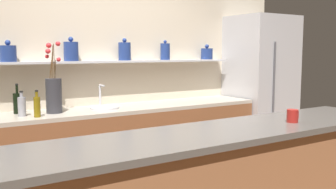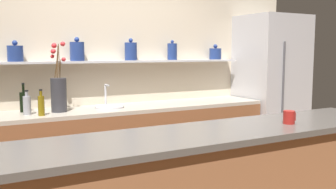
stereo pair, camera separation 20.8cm
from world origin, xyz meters
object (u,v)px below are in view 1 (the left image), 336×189
(bottle_spirit_1, at_px, (22,106))
(bottle_wine_4, at_px, (17,103))
(coffee_mug, at_px, (293,116))
(sink_fixture, at_px, (104,106))
(flower_vase, at_px, (54,93))
(refrigerator, at_px, (260,90))
(bottle_oil_2, at_px, (37,106))

(bottle_spirit_1, xyz_separation_m, bottle_wine_4, (-0.00, 0.19, 0.01))
(coffee_mug, bearing_deg, sink_fixture, 107.85)
(flower_vase, height_order, coffee_mug, flower_vase)
(refrigerator, distance_m, bottle_oil_2, 2.99)
(flower_vase, xyz_separation_m, bottle_oil_2, (-0.20, -0.16, -0.10))
(flower_vase, xyz_separation_m, sink_fixture, (0.53, 0.02, -0.17))
(flower_vase, bearing_deg, sink_fixture, 1.80)
(sink_fixture, xyz_separation_m, bottle_spirit_1, (-0.84, -0.05, 0.07))
(sink_fixture, height_order, bottle_oil_2, same)
(refrigerator, bearing_deg, bottle_oil_2, -177.54)
(refrigerator, xyz_separation_m, bottle_spirit_1, (-3.09, -0.00, 0.02))
(bottle_oil_2, bearing_deg, flower_vase, 38.90)
(bottle_oil_2, xyz_separation_m, coffee_mug, (1.35, -1.76, 0.04))
(bottle_oil_2, xyz_separation_m, bottle_wine_4, (-0.11, 0.31, 0.00))
(refrigerator, bearing_deg, bottle_wine_4, 176.61)
(sink_fixture, relative_size, bottle_oil_2, 1.25)
(bottle_oil_2, bearing_deg, bottle_wine_4, 109.90)
(flower_vase, bearing_deg, bottle_wine_4, 154.02)
(coffee_mug, bearing_deg, bottle_oil_2, 127.47)
(sink_fixture, bearing_deg, flower_vase, -178.20)
(bottle_spirit_1, xyz_separation_m, bottle_oil_2, (0.11, -0.12, 0.01))
(bottle_spirit_1, xyz_separation_m, coffee_mug, (1.46, -1.89, 0.05))
(bottle_oil_2, distance_m, bottle_wine_4, 0.33)
(refrigerator, xyz_separation_m, flower_vase, (-2.79, 0.03, 0.12))
(sink_fixture, distance_m, coffee_mug, 2.04)
(bottle_spirit_1, bearing_deg, flower_vase, 6.70)
(coffee_mug, bearing_deg, flower_vase, 120.94)
(bottle_spirit_1, distance_m, bottle_oil_2, 0.17)
(bottle_oil_2, distance_m, coffee_mug, 2.22)
(bottle_spirit_1, height_order, bottle_wine_4, bottle_wine_4)
(sink_fixture, distance_m, bottle_spirit_1, 0.84)
(refrigerator, relative_size, coffee_mug, 19.99)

